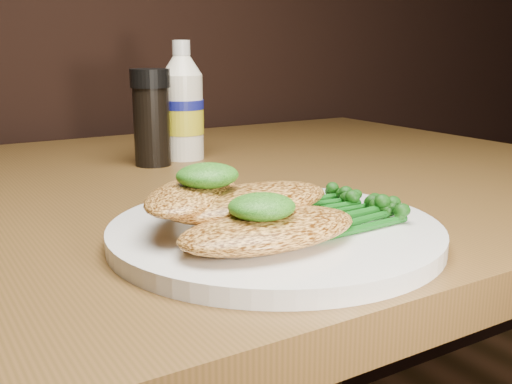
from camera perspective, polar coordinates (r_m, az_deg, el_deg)
plate at (r=0.51m, az=1.81°, el=-3.80°), size 0.28×0.28×0.01m
chicken_front at (r=0.45m, az=1.28°, el=-3.55°), size 0.15×0.08×0.02m
chicken_mid at (r=0.50m, az=-0.51°, el=-0.89°), size 0.16×0.10×0.02m
chicken_back at (r=0.50m, az=-6.04°, el=-0.25°), size 0.14×0.14×0.02m
pesto_front at (r=0.44m, az=0.55°, el=-1.39°), size 0.06×0.06×0.02m
pesto_back at (r=0.49m, az=-4.61°, el=1.57°), size 0.05×0.05×0.02m
broccolini_bundle at (r=0.52m, az=6.68°, el=-1.36°), size 0.16×0.14×0.02m
mayo_bottle at (r=0.87m, az=-6.94°, el=8.56°), size 0.08×0.08×0.17m
pepper_grinder at (r=0.83m, az=-9.82°, el=6.91°), size 0.06×0.06×0.13m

